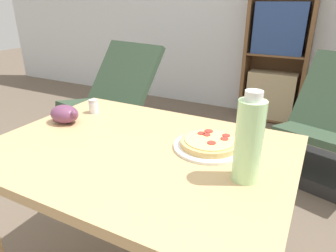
{
  "coord_description": "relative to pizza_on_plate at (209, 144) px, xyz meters",
  "views": [
    {
      "loc": [
        0.67,
        -0.89,
        1.25
      ],
      "look_at": [
        0.2,
        0.01,
        0.82
      ],
      "focal_mm": 32.0,
      "sensor_mm": 36.0,
      "label": 1
    }
  ],
  "objects": [
    {
      "name": "drink_bottle",
      "position": [
        0.16,
        -0.14,
        0.11
      ],
      "size": [
        0.08,
        0.08,
        0.27
      ],
      "color": "#B7EAA3",
      "rests_on": "dining_table"
    },
    {
      "name": "dining_table",
      "position": [
        -0.23,
        -0.12,
        -0.13
      ],
      "size": [
        1.07,
        0.77,
        0.76
      ],
      "color": "tan",
      "rests_on": "ground_plane"
    },
    {
      "name": "lounge_chair_far",
      "position": [
        0.47,
        1.4,
        -0.49
      ],
      "size": [
        0.83,
        0.92,
        0.88
      ],
      "rotation": [
        0.0,
        0.0,
        -0.3
      ],
      "color": "black",
      "rests_on": "ground_plane"
    },
    {
      "name": "salt_shaker",
      "position": [
        -0.6,
        0.09,
        0.02
      ],
      "size": [
        0.04,
        0.04,
        0.06
      ],
      "color": "white",
      "rests_on": "dining_table"
    },
    {
      "name": "grape_bunch",
      "position": [
        -0.63,
        -0.06,
        0.02
      ],
      "size": [
        0.14,
        0.1,
        0.08
      ],
      "color": "#6B3856",
      "rests_on": "dining_table"
    },
    {
      "name": "bookshelf",
      "position": [
        -0.15,
        2.42,
        -0.11
      ],
      "size": [
        0.64,
        0.29,
        1.44
      ],
      "color": "brown",
      "rests_on": "ground_plane"
    },
    {
      "name": "lounge_chair_near",
      "position": [
        -1.34,
        1.15,
        -0.49
      ],
      "size": [
        0.78,
        0.87,
        0.88
      ],
      "rotation": [
        0.0,
        0.0,
        -0.19
      ],
      "color": "black",
      "rests_on": "ground_plane"
    },
    {
      "name": "pizza_on_plate",
      "position": [
        0.0,
        0.0,
        0.0
      ],
      "size": [
        0.25,
        0.25,
        0.04
      ],
      "color": "white",
      "rests_on": "dining_table"
    }
  ]
}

